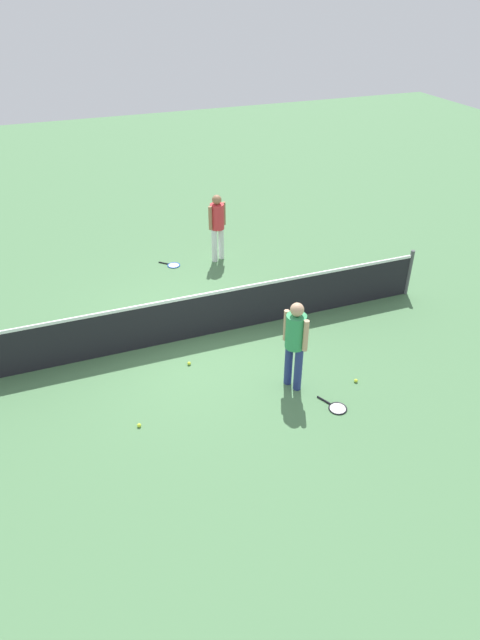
{
  "coord_description": "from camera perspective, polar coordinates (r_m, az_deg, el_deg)",
  "views": [
    {
      "loc": [
        -2.26,
        -8.66,
        6.21
      ],
      "look_at": [
        0.6,
        -1.02,
        0.9
      ],
      "focal_mm": 30.41,
      "sensor_mm": 36.0,
      "label": 1
    }
  ],
  "objects": [
    {
      "name": "tennis_racket_near_player",
      "position": [
        9.36,
        10.11,
        -9.06
      ],
      "size": [
        0.42,
        0.6,
        0.03
      ],
      "color": "black",
      "rests_on": "ground_plane"
    },
    {
      "name": "player_near_side",
      "position": [
        9.1,
        5.82,
        -1.99
      ],
      "size": [
        0.45,
        0.51,
        1.7
      ],
      "color": "navy",
      "rests_on": "ground_plane"
    },
    {
      "name": "court_net",
      "position": [
        10.62,
        -4.99,
        0.39
      ],
      "size": [
        10.09,
        0.09,
        1.07
      ],
      "color": "#4C4C51",
      "rests_on": "ground_plane"
    },
    {
      "name": "tennis_ball_near_player",
      "position": [
        9.93,
        12.1,
        -6.27
      ],
      "size": [
        0.07,
        0.07,
        0.07
      ],
      "primitive_type": "sphere",
      "color": "#C6E033",
      "rests_on": "ground_plane"
    },
    {
      "name": "tennis_ball_midcourt",
      "position": [
        9.02,
        -10.57,
        -10.84
      ],
      "size": [
        0.07,
        0.07,
        0.07
      ],
      "primitive_type": "sphere",
      "color": "#C6E033",
      "rests_on": "ground_plane"
    },
    {
      "name": "tennis_ball_by_net",
      "position": [
        10.16,
        -5.38,
        -4.57
      ],
      "size": [
        0.07,
        0.07,
        0.07
      ],
      "primitive_type": "sphere",
      "color": "#C6E033",
      "rests_on": "ground_plane"
    },
    {
      "name": "player_far_side",
      "position": [
        13.42,
        -2.41,
        10.23
      ],
      "size": [
        0.52,
        0.44,
        1.7
      ],
      "color": "white",
      "rests_on": "ground_plane"
    },
    {
      "name": "tennis_racket_far_player",
      "position": [
        13.64,
        -7.09,
        5.76
      ],
      "size": [
        0.54,
        0.53,
        0.03
      ],
      "color": "blue",
      "rests_on": "ground_plane"
    },
    {
      "name": "ground_plane",
      "position": [
        10.89,
        -4.86,
        -1.83
      ],
      "size": [
        40.0,
        40.0,
        0.0
      ],
      "primitive_type": "plane",
      "color": "#4C7A4C"
    }
  ]
}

